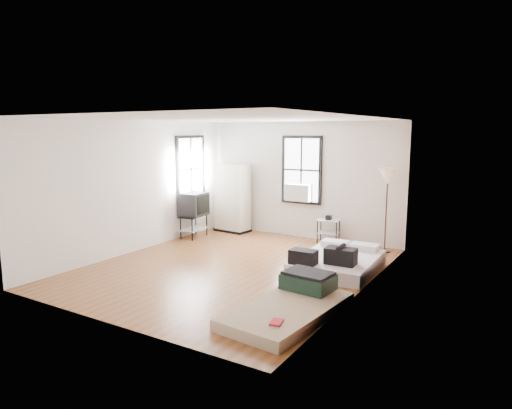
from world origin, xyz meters
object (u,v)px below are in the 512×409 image
Objects in this scene: wardrobe at (232,198)px; floor_lamp at (388,180)px; mattress_main at (337,261)px; mattress_bare at (293,303)px; side_table at (329,224)px; tv_stand at (194,205)px.

floor_lamp is at bearing 5.02° from wardrobe.
mattress_main is 1.07× the size of floor_lamp.
wardrobe reaches higher than mattress_bare.
side_table is at bearing 176.98° from floor_lamp.
mattress_main is 4.07m from tv_stand.
tv_stand reaches higher than mattress_bare.
mattress_main is 4.03m from wardrobe.
floor_lamp is at bearing -3.02° from side_table.
tv_stand is at bearing -166.28° from floor_lamp.
side_table reaches higher than mattress_main.
wardrobe is at bearing 180.00° from floor_lamp.
mattress_bare is at bearing -40.69° from tv_stand.
mattress_main is 1.74× the size of tv_stand.
mattress_main is at bearing -15.37° from tv_stand.
side_table reaches higher than mattress_bare.
floor_lamp is at bearing 8.36° from tv_stand.
wardrobe is (-3.74, 4.01, 0.74)m from mattress_bare.
mattress_main is 0.90× the size of mattress_bare.
floor_lamp reaches higher than mattress_bare.
wardrobe is at bearing 151.08° from mattress_main.
tv_stand reaches higher than mattress_main.
tv_stand is (-3.96, 0.70, 0.63)m from mattress_main.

